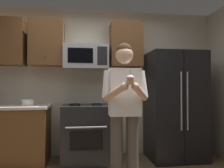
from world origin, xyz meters
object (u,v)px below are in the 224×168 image
(oven_range, at_px, (86,133))
(refrigerator, at_px, (174,105))
(microwave, at_px, (86,57))
(cupcake, at_px, (130,80))
(person, at_px, (125,105))
(bowl_large_white, at_px, (27,102))

(oven_range, bearing_deg, refrigerator, -1.50)
(microwave, bearing_deg, refrigerator, -6.03)
(cupcake, bearing_deg, microwave, 108.28)
(microwave, height_order, cupcake, microwave)
(microwave, bearing_deg, person, -66.62)
(oven_range, distance_m, bowl_large_white, 1.06)
(refrigerator, xyz_separation_m, person, (-1.04, -0.91, 0.10))
(oven_range, height_order, microwave, microwave)
(person, relative_size, cupcake, 10.13)
(refrigerator, xyz_separation_m, bowl_large_white, (-2.43, 0.08, 0.07))
(oven_range, distance_m, refrigerator, 1.56)
(cupcake, bearing_deg, bowl_large_white, 136.66)
(refrigerator, bearing_deg, person, -138.89)
(microwave, bearing_deg, bowl_large_white, -174.89)
(person, height_order, cupcake, person)
(oven_range, height_order, refrigerator, refrigerator)
(refrigerator, bearing_deg, oven_range, 178.50)
(microwave, relative_size, cupcake, 4.26)
(bowl_large_white, distance_m, cupcake, 1.94)
(microwave, xyz_separation_m, bowl_large_white, (-0.93, -0.08, -0.75))
(microwave, distance_m, cupcake, 1.53)
(microwave, height_order, refrigerator, microwave)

